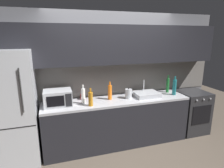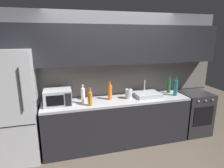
% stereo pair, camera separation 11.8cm
% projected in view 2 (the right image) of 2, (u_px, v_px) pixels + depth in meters
% --- Properties ---
extents(back_wall, '(4.48, 0.44, 2.50)m').
position_uv_depth(back_wall, '(113.00, 63.00, 3.66)').
color(back_wall, slate).
rests_on(back_wall, ground).
extents(counter_run, '(2.74, 0.60, 0.90)m').
position_uv_depth(counter_run, '(118.00, 122.00, 3.65)').
color(counter_run, black).
rests_on(counter_run, ground).
extents(refrigerator, '(0.68, 0.69, 1.86)m').
position_uv_depth(refrigerator, '(15.00, 107.00, 3.08)').
color(refrigerator, '#B7BABF').
rests_on(refrigerator, ground).
extents(oven_range, '(0.60, 0.62, 0.90)m').
position_uv_depth(oven_range, '(193.00, 113.00, 4.09)').
color(oven_range, '#232326').
rests_on(oven_range, ground).
extents(microwave, '(0.46, 0.35, 0.27)m').
position_uv_depth(microwave, '(58.00, 97.00, 3.25)').
color(microwave, '#A8AAAF').
rests_on(microwave, counter_run).
extents(sink_basin, '(0.48, 0.38, 0.30)m').
position_uv_depth(sink_basin, '(147.00, 95.00, 3.72)').
color(sink_basin, '#ADAFB5').
rests_on(sink_basin, counter_run).
extents(kettle, '(0.17, 0.13, 0.20)m').
position_uv_depth(kettle, '(129.00, 94.00, 3.59)').
color(kettle, '#B7BABF').
rests_on(kettle, counter_run).
extents(wine_bottle_white, '(0.07, 0.07, 0.34)m').
position_uv_depth(wine_bottle_white, '(83.00, 96.00, 3.32)').
color(wine_bottle_white, silver).
rests_on(wine_bottle_white, counter_run).
extents(wine_bottle_teal, '(0.08, 0.08, 0.38)m').
position_uv_depth(wine_bottle_teal, '(176.00, 88.00, 3.77)').
color(wine_bottle_teal, '#19666B').
rests_on(wine_bottle_teal, counter_run).
extents(wine_bottle_amber, '(0.08, 0.08, 0.31)m').
position_uv_depth(wine_bottle_amber, '(90.00, 98.00, 3.22)').
color(wine_bottle_amber, '#B27019').
rests_on(wine_bottle_amber, counter_run).
extents(wine_bottle_green, '(0.06, 0.06, 0.37)m').
position_uv_depth(wine_bottle_green, '(169.00, 86.00, 3.94)').
color(wine_bottle_green, '#1E6B2D').
rests_on(wine_bottle_green, counter_run).
extents(wine_bottle_orange, '(0.07, 0.07, 0.34)m').
position_uv_depth(wine_bottle_orange, '(110.00, 92.00, 3.53)').
color(wine_bottle_orange, orange).
rests_on(wine_bottle_orange, counter_run).
extents(mug_red, '(0.08, 0.08, 0.10)m').
position_uv_depth(mug_red, '(83.00, 97.00, 3.56)').
color(mug_red, '#A82323').
rests_on(mug_red, counter_run).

